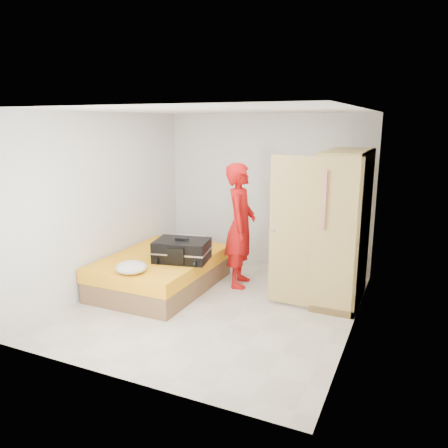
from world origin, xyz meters
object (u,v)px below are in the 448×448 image
at_px(wardrobe, 339,231).
at_px(round_cushion, 131,267).
at_px(bed, 161,271).
at_px(suitcase, 182,250).
at_px(person, 240,225).

height_order(wardrobe, round_cushion, wardrobe).
height_order(bed, wardrobe, wardrobe).
xyz_separation_m(wardrobe, suitcase, (-2.10, -0.66, -0.35)).
distance_m(wardrobe, round_cushion, 2.85).
xyz_separation_m(wardrobe, person, (-1.46, 0.01, -0.06)).
distance_m(bed, person, 1.39).
height_order(suitcase, round_cushion, suitcase).
bearing_deg(person, bed, 107.64).
xyz_separation_m(wardrobe, round_cushion, (-2.44, -1.42, -0.42)).
relative_size(person, round_cushion, 4.57).
height_order(bed, person, person).
bearing_deg(suitcase, wardrobe, 5.57).
bearing_deg(wardrobe, suitcase, -162.58).
bearing_deg(round_cushion, wardrobe, 30.14).
relative_size(wardrobe, person, 1.12).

